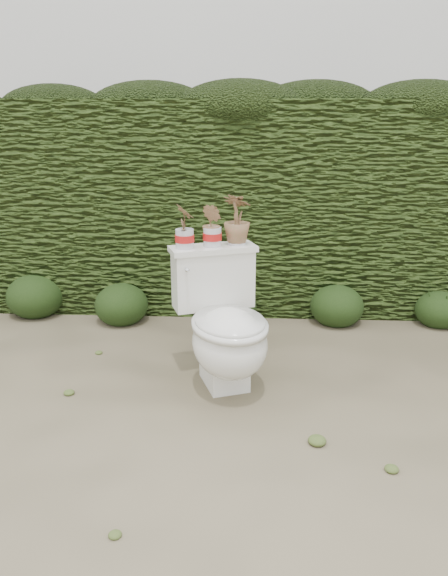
{
  "coord_description": "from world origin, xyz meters",
  "views": [
    {
      "loc": [
        0.17,
        -2.93,
        1.54
      ],
      "look_at": [
        0.02,
        0.14,
        0.55
      ],
      "focal_mm": 35.0,
      "sensor_mm": 36.0,
      "label": 1
    }
  ],
  "objects_px": {
    "potted_plant_right": "(237,221)",
    "toilet": "(225,328)",
    "potted_plant_left": "(184,227)",
    "potted_plant_center": "(212,226)"
  },
  "relations": [
    {
      "from": "potted_plant_left",
      "to": "potted_plant_right",
      "type": "xyz_separation_m",
      "value": [
        0.29,
        0.11,
        0.02
      ]
    },
    {
      "from": "potted_plant_center",
      "to": "potted_plant_right",
      "type": "xyz_separation_m",
      "value": [
        0.14,
        0.05,
        0.02
      ]
    },
    {
      "from": "potted_plant_right",
      "to": "potted_plant_left",
      "type": "bearing_deg",
      "value": 41.93
    },
    {
      "from": "potted_plant_left",
      "to": "potted_plant_center",
      "type": "relative_size",
      "value": 1.04
    },
    {
      "from": "toilet",
      "to": "potted_plant_right",
      "type": "distance_m",
      "value": 0.63
    },
    {
      "from": "potted_plant_left",
      "to": "potted_plant_right",
      "type": "bearing_deg",
      "value": -100.07
    },
    {
      "from": "toilet",
      "to": "potted_plant_center",
      "type": "relative_size",
      "value": 3.4
    },
    {
      "from": "potted_plant_right",
      "to": "toilet",
      "type": "bearing_deg",
      "value": 100.42
    },
    {
      "from": "potted_plant_center",
      "to": "potted_plant_right",
      "type": "distance_m",
      "value": 0.15
    },
    {
      "from": "toilet",
      "to": "potted_plant_left",
      "type": "height_order",
      "value": "potted_plant_left"
    }
  ]
}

